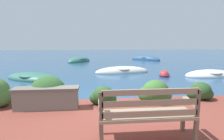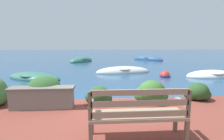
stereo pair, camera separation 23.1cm
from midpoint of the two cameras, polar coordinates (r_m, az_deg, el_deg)
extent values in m
plane|color=navy|center=(5.25, -1.00, -11.59)|extent=(80.00, 80.00, 0.00)
cube|color=brown|center=(3.25, -4.46, -17.01)|extent=(0.06, 0.06, 0.40)
cube|color=brown|center=(3.57, 21.81, -15.16)|extent=(0.06, 0.06, 0.40)
cube|color=brown|center=(2.88, -4.53, -20.67)|extent=(0.06, 0.06, 0.40)
cube|color=brown|center=(3.24, 25.17, -17.98)|extent=(0.06, 0.06, 0.40)
cube|color=gray|center=(3.05, 10.41, -14.29)|extent=(1.59, 0.48, 0.05)
cube|color=gray|center=(2.82, 11.55, -13.98)|extent=(1.51, 0.04, 0.09)
cube|color=gray|center=(2.76, 11.67, -10.63)|extent=(1.51, 0.04, 0.09)
cube|color=gray|center=(2.71, 11.79, -7.14)|extent=(1.51, 0.04, 0.09)
cube|color=brown|center=(2.68, -4.66, -11.80)|extent=(0.06, 0.04, 0.45)
cube|color=brown|center=(3.06, 25.77, -9.99)|extent=(0.06, 0.04, 0.45)
cube|color=gray|center=(2.89, -4.60, -11.16)|extent=(0.07, 0.43, 0.05)
cube|color=gray|center=(3.25, 23.87, -9.61)|extent=(0.07, 0.43, 0.05)
cube|color=slate|center=(4.68, -20.41, -8.79)|extent=(1.50, 0.35, 0.48)
cube|color=#635F56|center=(4.60, -20.59, -5.58)|extent=(1.58, 0.39, 0.06)
ellipsoid|color=#2D5628|center=(4.97, -19.97, -6.09)|extent=(0.89, 0.80, 0.76)
ellipsoid|color=#2D5628|center=(5.13, -22.34, -7.04)|extent=(0.67, 0.60, 0.53)
ellipsoid|color=#2D5628|center=(4.90, -17.51, -7.77)|extent=(0.62, 0.56, 0.49)
ellipsoid|color=#284C23|center=(4.66, -2.77, -8.24)|extent=(0.57, 0.51, 0.49)
ellipsoid|color=#284C23|center=(4.72, -4.70, -8.94)|extent=(0.43, 0.39, 0.34)
ellipsoid|color=#284C23|center=(4.67, -0.97, -9.32)|extent=(0.40, 0.36, 0.31)
ellipsoid|color=#38662D|center=(4.90, 14.18, -6.83)|extent=(0.73, 0.65, 0.62)
ellipsoid|color=#38662D|center=(4.92, 11.70, -7.79)|extent=(0.55, 0.49, 0.44)
ellipsoid|color=#38662D|center=(4.96, 16.28, -8.06)|extent=(0.51, 0.46, 0.40)
ellipsoid|color=#284C23|center=(5.60, 27.37, -6.22)|extent=(0.59, 0.53, 0.50)
ellipsoid|color=#284C23|center=(5.57, 25.64, -6.95)|extent=(0.44, 0.40, 0.35)
ellipsoid|color=#284C23|center=(5.68, 28.75, -7.06)|extent=(0.41, 0.37, 0.33)
ellipsoid|color=silver|center=(11.02, 30.16, -1.62)|extent=(2.94, 1.47, 0.63)
torus|color=gray|center=(10.99, 30.23, -0.74)|extent=(1.35, 1.35, 0.07)
cube|color=#846647|center=(11.27, 31.92, -0.82)|extent=(0.20, 1.00, 0.04)
cube|color=#846647|center=(10.78, 28.75, -0.96)|extent=(0.20, 1.00, 0.04)
ellipsoid|color=#336B5B|center=(9.74, -23.54, -2.41)|extent=(3.38, 2.52, 0.60)
torus|color=#304F46|center=(9.71, -23.60, -1.45)|extent=(1.70, 1.70, 0.07)
cube|color=#846647|center=(9.38, -21.57, -1.85)|extent=(0.55, 0.96, 0.04)
cube|color=#846647|center=(10.00, -25.16, -1.44)|extent=(0.55, 0.96, 0.04)
ellipsoid|color=silver|center=(10.78, 4.21, -0.60)|extent=(3.45, 1.47, 0.69)
torus|color=gray|center=(10.75, 4.22, 0.40)|extent=(1.23, 1.23, 0.07)
cube|color=#846647|center=(10.89, 6.77, 0.31)|extent=(0.22, 0.88, 0.04)
cube|color=#846647|center=(10.65, 2.05, 0.18)|extent=(0.22, 0.88, 0.04)
ellipsoid|color=#336B5B|center=(16.99, -9.60, 2.85)|extent=(2.66, 2.88, 0.86)
torus|color=#304F46|center=(16.96, -9.62, 3.64)|extent=(1.82, 1.82, 0.07)
cube|color=#846647|center=(16.68, -10.57, 3.43)|extent=(0.88, 0.74, 0.04)
cube|color=#846647|center=(17.20, -8.84, 3.64)|extent=(0.88, 0.74, 0.04)
ellipsoid|color=#2D517A|center=(18.63, 11.98, 3.32)|extent=(3.01, 2.87, 0.87)
torus|color=#2D4157|center=(18.61, 12.01, 4.06)|extent=(1.34, 1.34, 0.07)
cube|color=#846647|center=(18.40, 13.36, 3.86)|extent=(0.59, 0.62, 0.04)
cube|color=#846647|center=(18.80, 10.90, 4.05)|extent=(0.59, 0.62, 0.04)
sphere|color=red|center=(9.83, 17.55, -1.70)|extent=(0.52, 0.52, 0.52)
torus|color=navy|center=(9.83, 17.55, -1.70)|extent=(0.57, 0.57, 0.06)
camera|label=1|loc=(0.12, -89.26, 0.12)|focal=28.00mm
camera|label=2|loc=(0.12, 90.74, -0.12)|focal=28.00mm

